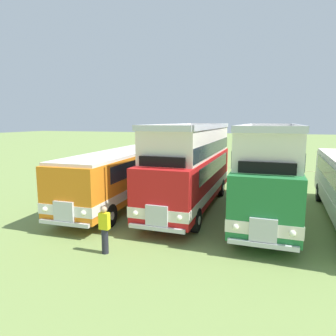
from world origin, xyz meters
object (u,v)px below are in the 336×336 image
bus_second_in_row (191,165)px  marshal_person (105,229)px  bus_third_in_row (268,169)px  bus_first_in_row (122,173)px

bus_second_in_row → marshal_person: size_ratio=5.95×
bus_second_in_row → marshal_person: bearing=-102.3°
bus_second_in_row → bus_third_in_row: bearing=-3.2°
bus_second_in_row → marshal_person: bus_second_in_row is taller
bus_first_in_row → bus_third_in_row: 7.88m
bus_first_in_row → bus_second_in_row: size_ratio=1.06×
bus_second_in_row → bus_third_in_row: (3.93, -0.22, 0.00)m
bus_first_in_row → bus_second_in_row: bearing=6.3°
bus_second_in_row → marshal_person: (-1.45, -6.65, -1.47)m
bus_third_in_row → marshal_person: bus_third_in_row is taller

